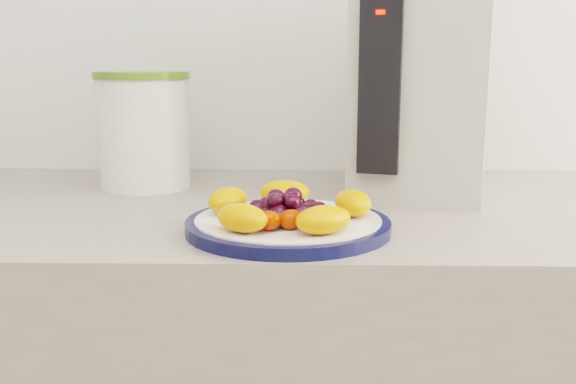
{
  "coord_description": "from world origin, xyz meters",
  "views": [
    {
      "loc": [
        0.05,
        0.26,
        1.11
      ],
      "look_at": [
        0.03,
        1.03,
        0.95
      ],
      "focal_mm": 40.0,
      "sensor_mm": 36.0,
      "label": 1
    }
  ],
  "objects": [
    {
      "name": "plate_face",
      "position": [
        0.03,
        1.03,
        0.91
      ],
      "size": [
        0.23,
        0.23,
        0.02
      ],
      "primitive_type": "cylinder",
      "color": "white",
      "rests_on": "counter"
    },
    {
      "name": "appliance_led",
      "position": [
        0.16,
        1.17,
        1.17
      ],
      "size": [
        0.01,
        0.01,
        0.01
      ],
      "primitive_type": "cube",
      "rotation": [
        0.0,
        0.0,
        -0.28
      ],
      "color": "#FF0C05",
      "rests_on": "appliance_panel"
    },
    {
      "name": "plate_rim",
      "position": [
        0.03,
        1.03,
        0.91
      ],
      "size": [
        0.25,
        0.25,
        0.01
      ],
      "primitive_type": "cylinder",
      "color": "#0B1036",
      "rests_on": "counter"
    },
    {
      "name": "appliance_panel",
      "position": [
        0.16,
        1.18,
        1.08
      ],
      "size": [
        0.06,
        0.04,
        0.25
      ],
      "primitive_type": "cube",
      "rotation": [
        0.0,
        0.0,
        -0.28
      ],
      "color": "black",
      "rests_on": "appliance_body"
    },
    {
      "name": "canister_lid",
      "position": [
        -0.21,
        1.32,
        1.09
      ],
      "size": [
        0.18,
        0.18,
        0.01
      ],
      "primitive_type": "cylinder",
      "rotation": [
        0.0,
        0.0,
        -0.16
      ],
      "color": "#4E6F23",
      "rests_on": "canister"
    },
    {
      "name": "fruit_plate",
      "position": [
        0.03,
        1.03,
        0.93
      ],
      "size": [
        0.22,
        0.22,
        0.04
      ],
      "color": "orange",
      "rests_on": "plate_face"
    },
    {
      "name": "appliance_body",
      "position": [
        0.24,
        1.3,
        1.07
      ],
      "size": [
        0.26,
        0.32,
        0.34
      ],
      "primitive_type": "cube",
      "rotation": [
        0.0,
        0.0,
        -0.28
      ],
      "color": "#B9B2A2",
      "rests_on": "counter"
    },
    {
      "name": "canister",
      "position": [
        -0.21,
        1.32,
        0.99
      ],
      "size": [
        0.17,
        0.17,
        0.18
      ],
      "primitive_type": "cylinder",
      "rotation": [
        0.0,
        0.0,
        -0.16
      ],
      "color": "#506B17",
      "rests_on": "counter"
    }
  ]
}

